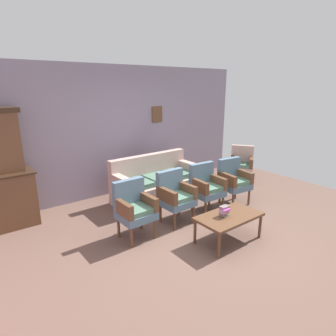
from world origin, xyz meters
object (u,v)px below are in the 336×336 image
(armchair_near_cabinet, at_px, (206,186))
(wingback_chair_by_fireplace, at_px, (242,163))
(book_stack_on_table, at_px, (224,211))
(floral_couch, at_px, (157,184))
(armchair_by_doorway, at_px, (175,195))
(armchair_row_middle, at_px, (234,179))
(coffee_table, at_px, (229,218))
(armchair_near_couch_end, at_px, (134,207))

(armchair_near_cabinet, xyz_separation_m, wingback_chair_by_fireplace, (1.81, 0.64, 0.00))
(wingback_chair_by_fireplace, bearing_deg, book_stack_on_table, -146.15)
(floral_couch, distance_m, book_stack_on_table, 2.03)
(armchair_by_doorway, xyz_separation_m, book_stack_on_table, (0.16, -0.96, 0.00))
(armchair_by_doorway, relative_size, wingback_chair_by_fireplace, 1.00)
(armchair_by_doorway, bearing_deg, armchair_near_cabinet, 0.10)
(armchair_row_middle, bearing_deg, coffee_table, -142.10)
(wingback_chair_by_fireplace, bearing_deg, armchair_near_couch_end, -168.84)
(floral_couch, xyz_separation_m, wingback_chair_by_fireplace, (2.20, -0.41, 0.17))
(armchair_by_doorway, xyz_separation_m, wingback_chair_by_fireplace, (2.55, 0.64, 0.00))
(armchair_near_couch_end, xyz_separation_m, coffee_table, (1.06, -0.96, -0.12))
(floral_couch, relative_size, coffee_table, 1.86)
(armchair_near_cabinet, distance_m, wingback_chair_by_fireplace, 1.92)
(armchair_by_doorway, distance_m, armchair_near_cabinet, 0.74)
(armchair_by_doorway, bearing_deg, wingback_chair_by_fireplace, 14.14)
(armchair_by_doorway, xyz_separation_m, armchair_row_middle, (1.43, -0.06, 0.00))
(floral_couch, xyz_separation_m, armchair_row_middle, (1.08, -1.11, 0.17))
(wingback_chair_by_fireplace, height_order, book_stack_on_table, wingback_chair_by_fireplace)
(coffee_table, bearing_deg, book_stack_on_table, 160.70)
(floral_couch, height_order, book_stack_on_table, floral_couch)
(armchair_near_cabinet, relative_size, armchair_row_middle, 1.00)
(armchair_near_couch_end, relative_size, armchair_by_doorway, 1.00)
(armchair_near_cabinet, height_order, wingback_chair_by_fireplace, same)
(armchair_near_couch_end, distance_m, armchair_row_middle, 2.25)
(coffee_table, bearing_deg, wingback_chair_by_fireplace, 35.22)
(armchair_near_couch_end, height_order, coffee_table, armchair_near_couch_end)
(floral_couch, height_order, armchair_near_cabinet, same)
(armchair_near_cabinet, bearing_deg, wingback_chair_by_fireplace, 19.51)
(armchair_near_couch_end, xyz_separation_m, armchair_row_middle, (2.25, -0.04, 0.00))
(armchair_near_couch_end, bearing_deg, armchair_near_cabinet, 0.86)
(armchair_near_cabinet, bearing_deg, armchair_near_couch_end, -179.14)
(armchair_by_doorway, bearing_deg, book_stack_on_table, -80.33)
(armchair_near_couch_end, height_order, wingback_chair_by_fireplace, same)
(armchair_by_doorway, bearing_deg, armchair_near_couch_end, -178.45)
(coffee_table, bearing_deg, armchair_near_cabinet, 63.26)
(wingback_chair_by_fireplace, bearing_deg, armchair_near_cabinet, -160.49)
(armchair_row_middle, distance_m, coffee_table, 1.51)
(armchair_near_cabinet, relative_size, wingback_chair_by_fireplace, 1.00)
(floral_couch, relative_size, armchair_row_middle, 2.06)
(armchair_by_doorway, relative_size, armchair_row_middle, 1.00)
(armchair_near_cabinet, relative_size, coffee_table, 0.90)
(floral_couch, height_order, wingback_chair_by_fireplace, same)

